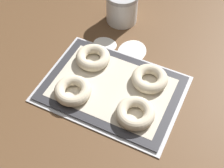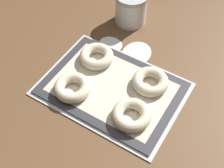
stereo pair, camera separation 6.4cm
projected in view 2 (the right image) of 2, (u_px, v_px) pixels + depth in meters
The scene contains 10 objects.
ground_plane at pixel (116, 93), 1.04m from camera, with size 2.80×2.80×0.00m, color brown.
baking_tray at pixel (112, 89), 1.04m from camera, with size 0.46×0.33×0.01m.
baking_mat at pixel (112, 88), 1.04m from camera, with size 0.44×0.31×0.00m.
bagel_front_left at pixel (72, 88), 1.01m from camera, with size 0.12×0.12×0.04m.
bagel_front_right at pixel (132, 115), 0.95m from camera, with size 0.12×0.12×0.04m.
bagel_back_left at pixel (96, 56), 1.10m from camera, with size 0.12×0.12×0.04m.
bagel_back_right at pixel (150, 82), 1.03m from camera, with size 0.12×0.12×0.04m.
flour_canister at pixel (131, 8), 1.21m from camera, with size 0.13×0.13×0.13m.
flour_patch_near at pixel (137, 53), 1.15m from camera, with size 0.10×0.12×0.00m.
flour_patch_far at pixel (111, 44), 1.18m from camera, with size 0.09×0.07×0.00m.
Camera 2 is at (0.31, -0.53, 0.83)m, focal length 50.00 mm.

